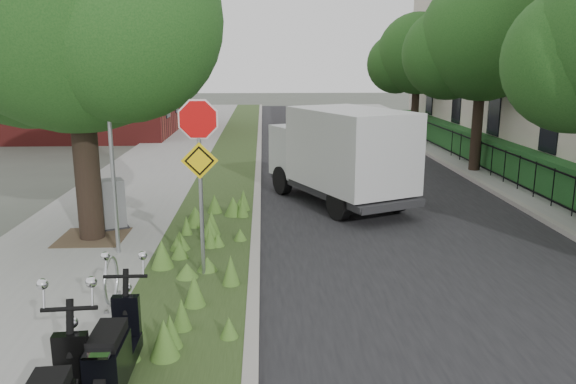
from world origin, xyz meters
name	(u,v)px	position (x,y,z in m)	size (l,w,h in m)	color
ground	(283,292)	(0.00, 0.00, 0.00)	(120.00, 120.00, 0.00)	#4C5147
sidewalk_near	(148,174)	(-4.25, 10.00, 0.06)	(3.50, 60.00, 0.12)	gray
verge	(229,174)	(-1.50, 10.00, 0.06)	(2.00, 60.00, 0.12)	#2E431C
kerb_near	(258,173)	(-0.50, 10.00, 0.07)	(0.20, 60.00, 0.13)	#9E9991
road	(359,174)	(3.00, 10.00, 0.01)	(7.00, 60.00, 0.01)	black
kerb_far	(459,171)	(6.50, 10.00, 0.07)	(0.20, 60.00, 0.13)	#9E9991
footpath_far	(507,171)	(8.20, 10.00, 0.06)	(3.20, 60.00, 0.12)	gray
street_tree_main	(71,10)	(-4.08, 2.86, 4.80)	(6.21, 5.54, 7.66)	black
bare_post	(112,153)	(-3.20, 1.80, 2.12)	(0.08, 0.08, 4.00)	#A5A8AD
bike_hoop	(111,280)	(-2.70, -0.60, 0.50)	(0.06, 0.78, 0.77)	#A5A8AD
sign_assembly	(199,151)	(-1.40, 0.58, 2.33)	(0.94, 0.08, 3.22)	#A5A8AD
fence_far	(480,154)	(7.20, 10.00, 0.67)	(0.04, 24.00, 1.00)	black
hedge_far	(500,154)	(7.90, 10.00, 0.67)	(1.00, 24.00, 1.10)	#17411B
brick_building	(88,53)	(-9.50, 22.00, 4.21)	(9.40, 10.40, 8.30)	maroon
far_tree_b	(481,44)	(6.94, 10.05, 4.37)	(4.83, 4.31, 6.56)	black
far_tree_c	(416,58)	(6.94, 18.04, 3.95)	(4.37, 3.89, 5.93)	black
scooter_far	(114,360)	(-2.03, -3.08, 0.54)	(0.37, 1.81, 0.86)	black
box_truck	(341,152)	(1.75, 5.89, 1.45)	(3.73, 5.25, 2.22)	#262628
utility_cabinet	(107,205)	(-3.84, 3.50, 0.65)	(0.99, 0.85, 1.11)	#262628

